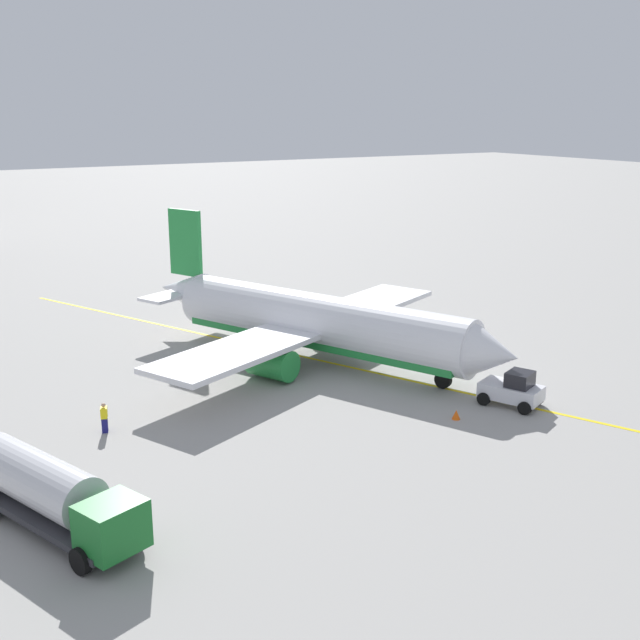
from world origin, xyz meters
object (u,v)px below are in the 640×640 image
(pushback_tug, at_px, (513,389))
(refueling_worker, at_px, (104,418))
(fuel_tanker, at_px, (51,492))
(safety_cone_nose, at_px, (456,415))
(airplane, at_px, (315,323))

(pushback_tug, bearing_deg, refueling_worker, -110.64)
(refueling_worker, bearing_deg, fuel_tanker, -27.26)
(fuel_tanker, height_order, safety_cone_nose, fuel_tanker)
(pushback_tug, height_order, safety_cone_nose, pushback_tug)
(airplane, bearing_deg, safety_cone_nose, 6.02)
(airplane, distance_m, safety_cone_nose, 14.14)
(refueling_worker, relative_size, safety_cone_nose, 3.07)
(fuel_tanker, bearing_deg, refueling_worker, 152.74)
(airplane, xyz_separation_m, fuel_tanker, (14.65, -21.38, -1.01))
(airplane, bearing_deg, fuel_tanker, -55.58)
(fuel_tanker, relative_size, safety_cone_nose, 19.51)
(airplane, bearing_deg, refueling_worker, -72.01)
(pushback_tug, xyz_separation_m, safety_cone_nose, (0.00, -4.37, -0.73))
(fuel_tanker, xyz_separation_m, refueling_worker, (-9.26, 4.77, -0.91))
(airplane, distance_m, pushback_tug, 15.13)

